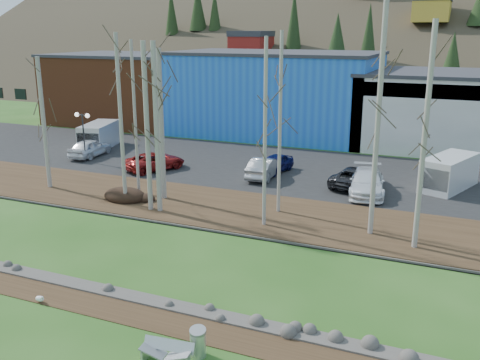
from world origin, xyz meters
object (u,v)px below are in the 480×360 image
at_px(car_0, 90,148).
at_px(van_white, 448,173).
at_px(litter_bin, 198,344).
at_px(van_grey, 98,136).
at_px(car_2, 274,164).
at_px(car_4, 356,177).
at_px(car_3, 264,167).
at_px(car_5, 367,182).
at_px(seagull, 40,299).
at_px(car_1, 155,161).
at_px(street_lamp, 83,123).
at_px(bench_damaged, 167,352).

xyz_separation_m(car_0, van_white, (28.00, 1.72, 0.34)).
height_order(litter_bin, van_white, van_white).
bearing_deg(litter_bin, van_grey, 132.81).
relative_size(car_2, car_4, 0.80).
height_order(car_3, car_5, car_5).
height_order(car_0, car_4, car_0).
relative_size(litter_bin, van_grey, 0.17).
relative_size(litter_bin, car_4, 0.19).
height_order(seagull, car_2, car_2).
xyz_separation_m(car_5, van_grey, (-24.68, 4.55, 0.33)).
height_order(car_4, car_5, car_5).
bearing_deg(van_grey, car_0, -80.38).
bearing_deg(car_2, litter_bin, -66.08).
height_order(litter_bin, car_4, car_4).
relative_size(car_1, car_3, 1.06).
bearing_deg(street_lamp, car_5, 8.06).
xyz_separation_m(bench_damaged, litter_bin, (0.75, 0.75, 0.07)).
relative_size(car_4, van_grey, 0.90).
bearing_deg(litter_bin, van_white, 74.15).
bearing_deg(car_5, car_4, 113.87).
bearing_deg(car_5, bench_damaged, -107.22).
height_order(car_1, van_white, van_white).
height_order(car_0, car_2, car_0).
xyz_separation_m(car_1, car_4, (14.99, 1.51, 0.02)).
height_order(street_lamp, van_white, street_lamp).
relative_size(car_2, car_3, 0.87).
bearing_deg(car_4, van_white, -149.67).
bearing_deg(seagull, van_grey, 137.32).
bearing_deg(car_5, van_white, 24.25).
bearing_deg(car_4, car_5, 136.49).
distance_m(bench_damaged, van_grey, 33.63).
relative_size(car_1, car_5, 0.89).
relative_size(bench_damaged, seagull, 3.82).
bearing_deg(bench_damaged, van_grey, 124.87).
bearing_deg(car_4, car_0, 12.30).
bearing_deg(car_2, car_3, -86.29).
height_order(seagull, car_1, car_1).
xyz_separation_m(street_lamp, car_2, (15.14, 2.81, -2.44)).
distance_m(litter_bin, seagull, 7.45).
bearing_deg(car_3, bench_damaged, 98.95).
height_order(street_lamp, car_4, street_lamp).
xyz_separation_m(bench_damaged, car_3, (-4.89, 21.95, 0.48)).
height_order(litter_bin, car_2, car_2).
bearing_deg(bench_damaged, car_1, 116.60).
bearing_deg(litter_bin, car_1, 125.17).
bearing_deg(car_5, seagull, -125.64).
bearing_deg(van_grey, car_4, -23.23).
xyz_separation_m(seagull, car_2, (1.95, 22.09, 0.62)).
bearing_deg(bench_damaged, seagull, 161.46).
distance_m(bench_damaged, car_5, 20.99).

